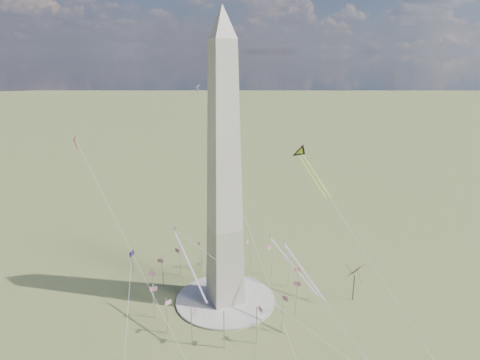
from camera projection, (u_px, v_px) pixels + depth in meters
name	position (u px, v px, depth m)	size (l,w,h in m)	color
ground	(225.00, 301.00, 155.73)	(2000.00, 2000.00, 0.00)	#565F2F
plaza	(225.00, 300.00, 155.62)	(36.00, 36.00, 0.80)	#B5B1A5
washington_monument	(224.00, 174.00, 141.92)	(15.56, 15.56, 100.00)	#A6A18B
flagpole_ring	(225.00, 283.00, 153.64)	(54.40, 54.40, 13.00)	silver
tree_near	(355.00, 274.00, 153.48)	(8.44, 8.44, 14.78)	#4A372D
kite_delta_black	(302.00, 154.00, 156.83)	(7.25, 19.28, 15.89)	black
kite_diamond_purple	(132.00, 256.00, 138.52)	(1.49, 2.64, 8.16)	#3F1A78
kite_streamer_left	(298.00, 262.00, 138.70)	(5.76, 19.59, 13.64)	#FF5028
kite_streamer_mid	(185.00, 253.00, 136.25)	(4.46, 23.77, 16.35)	#FF5028
kite_streamer_right	(285.00, 255.00, 161.80)	(9.72, 23.55, 16.86)	#FF5028
kite_small_red	(75.00, 139.00, 152.51)	(1.45, 2.23, 4.85)	red
kite_small_white	(197.00, 88.00, 180.99)	(1.37, 2.05, 4.41)	silver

